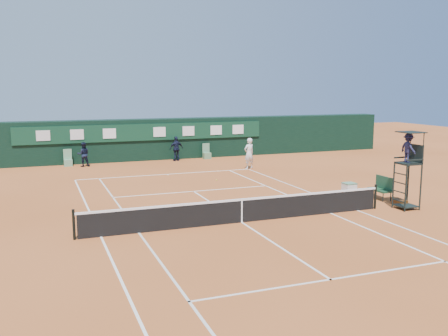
# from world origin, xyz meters

# --- Properties ---
(ground) EXTENTS (90.00, 90.00, 0.00)m
(ground) POSITION_xyz_m (0.00, 0.00, 0.00)
(ground) COLOR #BD602C
(ground) RESTS_ON ground
(court_lines) EXTENTS (11.05, 23.85, 0.01)m
(court_lines) POSITION_xyz_m (0.00, 0.00, 0.01)
(court_lines) COLOR white
(court_lines) RESTS_ON ground
(tennis_net) EXTENTS (12.90, 0.10, 1.10)m
(tennis_net) POSITION_xyz_m (0.00, 0.00, 0.51)
(tennis_net) COLOR black
(tennis_net) RESTS_ON ground
(back_wall) EXTENTS (40.00, 1.65, 3.00)m
(back_wall) POSITION_xyz_m (0.00, 18.74, 1.51)
(back_wall) COLOR black
(back_wall) RESTS_ON ground
(linesman_chair_left) EXTENTS (0.55, 0.50, 1.15)m
(linesman_chair_left) POSITION_xyz_m (-5.50, 17.48, 0.32)
(linesman_chair_left) COLOR #60936E
(linesman_chair_left) RESTS_ON ground
(linesman_chair_right) EXTENTS (0.55, 0.50, 1.15)m
(linesman_chair_right) POSITION_xyz_m (4.50, 17.48, 0.32)
(linesman_chair_right) COLOR #56845D
(linesman_chair_right) RESTS_ON ground
(umpire_chair) EXTENTS (0.96, 0.95, 3.42)m
(umpire_chair) POSITION_xyz_m (7.65, -0.51, 2.46)
(umpire_chair) COLOR black
(umpire_chair) RESTS_ON ground
(player_bench) EXTENTS (0.56, 1.20, 1.10)m
(player_bench) POSITION_xyz_m (7.93, 1.51, 0.60)
(player_bench) COLOR #173A21
(player_bench) RESTS_ON ground
(tennis_bag) EXTENTS (0.40, 0.81, 0.29)m
(tennis_bag) POSITION_xyz_m (7.84, 0.11, 0.15)
(tennis_bag) COLOR black
(tennis_bag) RESTS_ON ground
(cooler) EXTENTS (0.57, 0.57, 0.65)m
(cooler) POSITION_xyz_m (6.93, 2.72, 0.33)
(cooler) COLOR white
(cooler) RESTS_ON ground
(tennis_ball) EXTENTS (0.07, 0.07, 0.07)m
(tennis_ball) POSITION_xyz_m (2.12, 8.79, 0.04)
(tennis_ball) COLOR #CBE134
(tennis_ball) RESTS_ON ground
(player) EXTENTS (0.85, 0.67, 2.04)m
(player) POSITION_xyz_m (5.59, 12.05, 1.02)
(player) COLOR white
(player) RESTS_ON ground
(ball_kid_left) EXTENTS (0.82, 0.65, 1.66)m
(ball_kid_left) POSITION_xyz_m (-4.51, 16.89, 0.83)
(ball_kid_left) COLOR black
(ball_kid_left) RESTS_ON ground
(ball_kid_right) EXTENTS (1.11, 0.62, 1.80)m
(ball_kid_right) POSITION_xyz_m (2.08, 17.21, 0.90)
(ball_kid_right) COLOR black
(ball_kid_right) RESTS_ON ground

